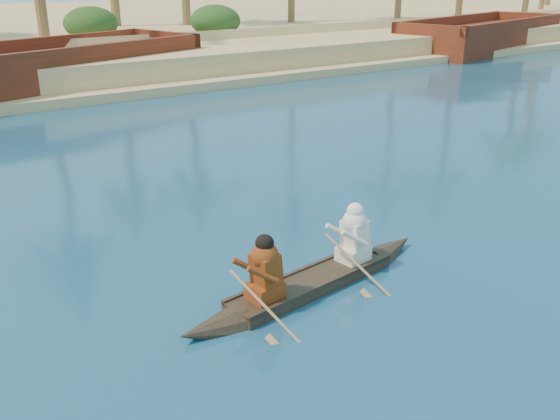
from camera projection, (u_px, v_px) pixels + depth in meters
shrub_cluster at (18, 47)px, 29.54m from camera, size 100.00×6.00×2.40m
canoe at (312, 273)px, 9.64m from camera, size 4.95×1.23×1.35m
barge_mid at (40, 73)px, 24.85m from camera, size 14.37×8.43×2.27m
barge_right at (482, 37)px, 38.36m from camera, size 14.13×7.35×2.25m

